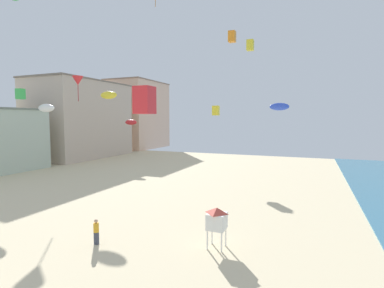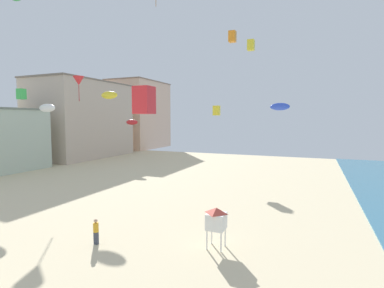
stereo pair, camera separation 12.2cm
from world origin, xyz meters
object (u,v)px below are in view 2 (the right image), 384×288
object	(u,v)px
kite_yellow_box_2	(217,111)
kite_blue_parafoil	(280,107)
lifeguard_stand	(216,219)
kite_red_delta	(79,81)
kite_white_parafoil	(47,108)
kite_red_parafoil	(132,122)
kite_flyer	(96,230)
kite_green_box	(21,94)
kite_red_box	(144,100)
kite_orange_box	(232,37)
kite_yellow_parafoil	(109,95)
kite_yellow_box	(251,45)

from	to	relation	value
kite_yellow_box_2	kite_blue_parafoil	bearing A→B (deg)	-41.48
lifeguard_stand	kite_blue_parafoil	xyz separation A→B (m)	(1.99, 15.16, 7.45)
kite_red_delta	lifeguard_stand	bearing A→B (deg)	-28.77
kite_white_parafoil	kite_red_parafoil	distance (m)	19.54
kite_flyer	kite_blue_parafoil	xyz separation A→B (m)	(9.24, 17.61, 8.37)
lifeguard_stand	kite_green_box	bearing A→B (deg)	-176.67
kite_red_box	kite_red_parafoil	bearing A→B (deg)	125.57
kite_orange_box	kite_yellow_parafoil	bearing A→B (deg)	174.85
kite_yellow_parafoil	kite_red_delta	bearing A→B (deg)	-179.51
lifeguard_stand	kite_yellow_parafoil	xyz separation A→B (m)	(-17.61, 12.28, 9.05)
kite_white_parafoil	kite_green_box	world-z (taller)	kite_green_box
kite_yellow_parafoil	kite_green_box	bearing A→B (deg)	-140.87
kite_yellow_parafoil	kite_yellow_box_2	size ratio (longest dim) A/B	1.69
kite_red_parafoil	kite_yellow_box_2	distance (m)	17.24
kite_red_parafoil	kite_yellow_box_2	size ratio (longest dim) A/B	1.68
kite_red_box	lifeguard_stand	bearing A→B (deg)	14.22
kite_yellow_parafoil	kite_yellow_box_2	world-z (taller)	kite_yellow_parafoil
kite_red_delta	kite_red_box	world-z (taller)	kite_red_delta
kite_yellow_box	kite_blue_parafoil	distance (m)	12.41
kite_white_parafoil	kite_red_parafoil	bearing A→B (deg)	95.30
kite_white_parafoil	kite_red_box	bearing A→B (deg)	-25.71
kite_white_parafoil	kite_red_box	distance (m)	20.41
kite_yellow_parafoil	kite_yellow_box	bearing A→B (deg)	35.48
kite_yellow_box	kite_red_delta	xyz separation A→B (m)	(-19.55, -10.64, -4.96)
kite_green_box	kite_red_box	size ratio (longest dim) A/B	0.69
lifeguard_stand	kite_green_box	xyz separation A→B (m)	(-24.96, 6.30, 8.95)
kite_yellow_box_2	kite_red_box	bearing A→B (deg)	-82.30
kite_green_box	kite_orange_box	size ratio (longest dim) A/B	1.15
kite_yellow_box_2	kite_flyer	bearing A→B (deg)	-88.93
kite_flyer	kite_yellow_box_2	size ratio (longest dim) A/B	1.17
kite_yellow_parafoil	kite_orange_box	world-z (taller)	kite_orange_box
kite_red_parafoil	kite_yellow_box_2	world-z (taller)	kite_yellow_box_2
kite_green_box	kite_yellow_parafoil	world-z (taller)	kite_green_box
kite_white_parafoil	kite_yellow_parafoil	bearing A→B (deg)	41.31
lifeguard_stand	kite_orange_box	bearing A→B (deg)	118.15
kite_flyer	kite_red_box	world-z (taller)	kite_red_box
kite_yellow_parafoil	kite_blue_parafoil	bearing A→B (deg)	8.38
kite_red_delta	kite_red_parafoil	size ratio (longest dim) A/B	1.33
lifeguard_stand	kite_yellow_parafoil	world-z (taller)	kite_yellow_parafoil
kite_yellow_parafoil	kite_blue_parafoil	distance (m)	19.87
kite_red_box	kite_orange_box	size ratio (longest dim) A/B	1.67
lifeguard_stand	kite_yellow_box_2	bearing A→B (deg)	125.55
kite_yellow_parafoil	kite_blue_parafoil	size ratio (longest dim) A/B	1.18
kite_orange_box	kite_red_parafoil	bearing A→B (deg)	144.19
kite_yellow_box	kite_orange_box	size ratio (longest dim) A/B	1.36
kite_red_delta	kite_yellow_parafoil	xyz separation A→B (m)	(4.67, 0.04, -1.93)
kite_green_box	lifeguard_stand	bearing A→B (deg)	-14.17
kite_flyer	kite_green_box	size ratio (longest dim) A/B	1.41
kite_red_delta	kite_green_box	size ratio (longest dim) A/B	2.69
kite_yellow_box	kite_green_box	xyz separation A→B (m)	(-22.22, -16.58, -6.99)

